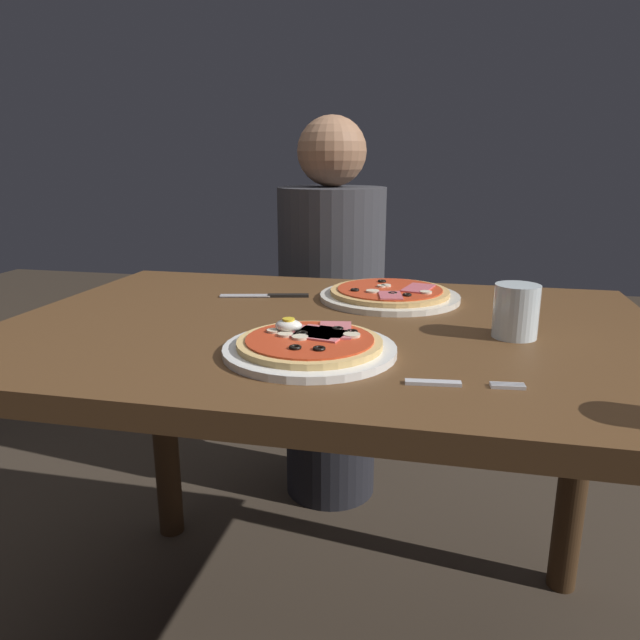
% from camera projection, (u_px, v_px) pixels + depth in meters
% --- Properties ---
extents(dining_table, '(1.20, 0.83, 0.76)m').
position_uv_depth(dining_table, '(328.00, 384.00, 1.12)').
color(dining_table, brown).
rests_on(dining_table, ground).
extents(pizza_foreground, '(0.27, 0.27, 0.05)m').
position_uv_depth(pizza_foreground, '(310.00, 346.00, 0.92)').
color(pizza_foreground, white).
rests_on(pizza_foreground, dining_table).
extents(pizza_across_left, '(0.30, 0.30, 0.03)m').
position_uv_depth(pizza_across_left, '(390.00, 294.00, 1.27)').
color(pizza_across_left, silver).
rests_on(pizza_across_left, dining_table).
extents(water_glass_far, '(0.08, 0.08, 0.09)m').
position_uv_depth(water_glass_far, '(516.00, 315.00, 0.99)').
color(water_glass_far, silver).
rests_on(water_glass_far, dining_table).
extents(fork, '(0.16, 0.03, 0.00)m').
position_uv_depth(fork, '(455.00, 384.00, 0.79)').
color(fork, silver).
rests_on(fork, dining_table).
extents(knife, '(0.19, 0.06, 0.01)m').
position_uv_depth(knife, '(271.00, 296.00, 1.30)').
color(knife, silver).
rests_on(knife, dining_table).
extents(diner_person, '(0.32, 0.32, 1.18)m').
position_uv_depth(diner_person, '(331.00, 326.00, 1.82)').
color(diner_person, black).
rests_on(diner_person, ground).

